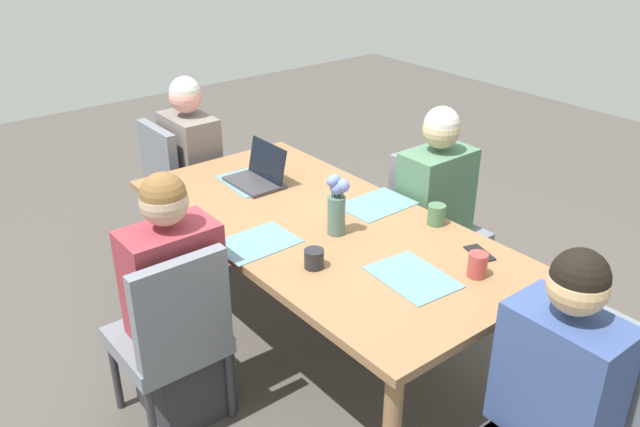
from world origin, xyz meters
TOP-DOWN VIEW (x-y plane):
  - ground_plane at (0.00, 0.00)m, footprint 10.00×10.00m
  - dining_table at (0.00, 0.00)m, footprint 2.10×1.03m
  - chair_head_left_left_near at (-1.40, -0.06)m, footprint 0.44×0.44m
  - person_head_left_left_near at (-1.34, 0.02)m, footprint 0.40×0.36m
  - chair_near_left_mid at (0.02, -0.83)m, footprint 0.44×0.44m
  - person_near_left_mid at (-0.05, -0.77)m, footprint 0.36×0.40m
  - chair_head_right_left_far at (1.39, 0.06)m, footprint 0.44×0.44m
  - person_head_right_left_far at (1.33, -0.02)m, footprint 0.40×0.36m
  - chair_far_right_near at (-0.03, 0.83)m, footprint 0.44×0.44m
  - person_far_right_near at (0.05, 0.77)m, footprint 0.36×0.40m
  - flower_vase at (-0.13, 0.01)m, footprint 0.10×0.10m
  - placemat_head_left_left_near at (-0.63, 0.01)m, footprint 0.38×0.29m
  - placemat_near_left_mid at (-0.02, -0.35)m, footprint 0.27×0.36m
  - placemat_head_right_left_far at (0.63, -0.01)m, footprint 0.38×0.29m
  - placemat_far_right_near at (0.02, 0.35)m, footprint 0.27×0.36m
  - laptop_head_right_left_far at (0.59, -0.03)m, footprint 0.32×0.22m
  - coffee_mug_near_left at (-0.36, -0.43)m, footprint 0.09×0.09m
  - coffee_mug_near_right at (-0.79, -0.21)m, footprint 0.08×0.08m
  - coffee_mug_centre_left at (-0.31, 0.28)m, footprint 0.09×0.09m
  - phone_black at (-0.68, -0.36)m, footprint 0.16×0.11m

SIDE VIEW (x-z plane):
  - ground_plane at x=0.00m, z-range 0.00..0.00m
  - chair_head_left_left_near at x=-1.40m, z-range 0.05..0.95m
  - chair_near_left_mid at x=0.02m, z-range 0.05..0.95m
  - chair_head_right_left_far at x=1.39m, z-range 0.05..0.95m
  - chair_far_right_near at x=-0.03m, z-range 0.05..0.95m
  - person_head_left_left_near at x=-1.34m, z-range -0.07..1.12m
  - person_near_left_mid at x=-0.05m, z-range -0.07..1.12m
  - person_head_right_left_far at x=1.33m, z-range -0.07..1.12m
  - person_far_right_near at x=0.05m, z-range -0.07..1.12m
  - dining_table at x=0.00m, z-range 0.30..1.05m
  - placemat_head_left_left_near at x=-0.63m, z-range 0.75..0.75m
  - placemat_near_left_mid at x=-0.02m, z-range 0.75..0.75m
  - placemat_head_right_left_far at x=0.63m, z-range 0.75..0.75m
  - placemat_far_right_near at x=0.02m, z-range 0.75..0.75m
  - phone_black at x=-0.68m, z-range 0.75..0.76m
  - coffee_mug_centre_left at x=-0.31m, z-range 0.75..0.83m
  - laptop_head_right_left_far at x=0.59m, z-range 0.69..0.90m
  - coffee_mug_near_left at x=-0.36m, z-range 0.75..0.85m
  - coffee_mug_near_right at x=-0.79m, z-range 0.75..0.85m
  - flower_vase at x=-0.13m, z-range 0.76..1.06m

